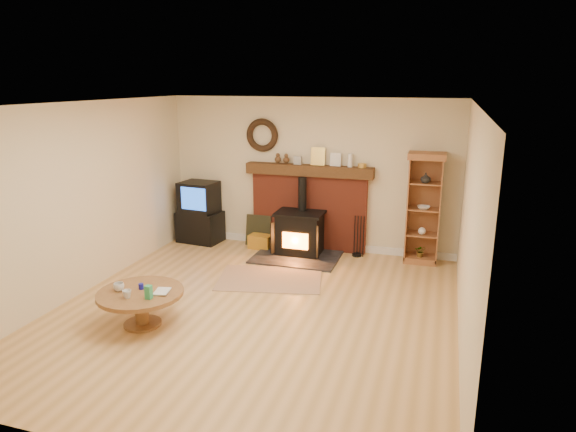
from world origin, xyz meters
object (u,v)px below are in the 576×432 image
(wood_stove, at_px, (299,234))
(coffee_table, at_px, (140,298))
(tv_unit, at_px, (200,213))
(curio_cabinet, at_px, (424,208))

(wood_stove, relative_size, coffee_table, 1.37)
(tv_unit, height_order, curio_cabinet, curio_cabinet)
(coffee_table, bearing_deg, tv_unit, 104.55)
(wood_stove, xyz_separation_m, coffee_table, (-1.10, -3.04, -0.01))
(tv_unit, xyz_separation_m, coffee_table, (0.84, -3.24, -0.18))
(tv_unit, height_order, coffee_table, tv_unit)
(curio_cabinet, bearing_deg, coffee_table, -132.83)
(wood_stove, relative_size, curio_cabinet, 0.79)
(tv_unit, xyz_separation_m, curio_cabinet, (3.92, 0.08, 0.37))
(wood_stove, distance_m, tv_unit, 1.95)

